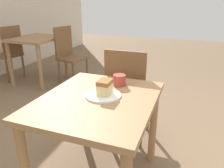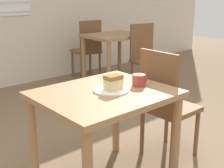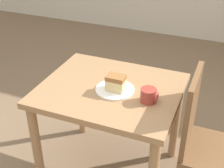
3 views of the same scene
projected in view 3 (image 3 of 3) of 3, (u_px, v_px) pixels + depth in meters
The scene contains 5 objects.
dining_table_near at pixel (110, 103), 2.03m from camera, with size 0.88×0.74×0.72m.
chair_near_window at pixel (205, 141), 1.86m from camera, with size 0.38×0.38×0.93m.
plate at pixel (115, 89), 1.93m from camera, with size 0.24×0.24×0.01m.
cake_slice at pixel (116, 83), 1.89m from camera, with size 0.11×0.08×0.10m.
coffee_mug at pixel (149, 95), 1.81m from camera, with size 0.10×0.09×0.08m.
Camera 3 is at (0.60, -1.34, 1.74)m, focal length 50.00 mm.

